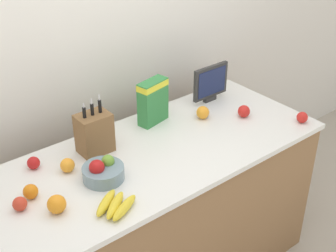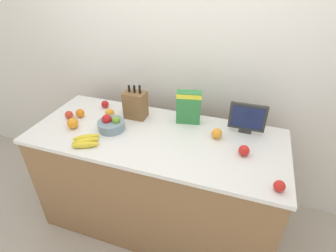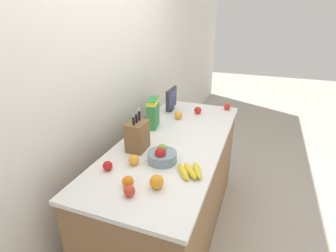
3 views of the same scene
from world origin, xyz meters
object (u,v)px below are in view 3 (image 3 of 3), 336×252
object	(u,v)px
banana_bunch	(190,171)
orange_near_bowl	(157,182)
fruit_bowl	(162,156)
apple_rear	(198,110)
orange_front_right	(134,160)
knife_block	(137,136)
cereal_box	(153,112)
apple_middle	(130,191)
orange_front_center	(178,115)
apple_leftmost	(227,107)
small_monitor	(171,99)
orange_mid_right	(128,182)
apple_by_knife_block	(108,166)

from	to	relation	value
banana_bunch	orange_near_bowl	xyz separation A→B (m)	(-0.21, 0.14, 0.02)
fruit_bowl	apple_rear	world-z (taller)	fruit_bowl
banana_bunch	orange_front_right	world-z (taller)	orange_front_right
knife_block	cereal_box	xyz separation A→B (m)	(0.42, 0.06, 0.03)
banana_bunch	apple_middle	distance (m)	0.42
fruit_bowl	orange_front_center	distance (m)	0.79
apple_leftmost	orange_near_bowl	distance (m)	1.49
apple_middle	orange_front_center	distance (m)	1.19
fruit_bowl	banana_bunch	size ratio (longest dim) A/B	0.89
apple_rear	apple_middle	xyz separation A→B (m)	(-1.39, 0.03, -0.00)
small_monitor	orange_front_center	distance (m)	0.25
orange_near_bowl	orange_mid_right	bearing A→B (deg)	106.49
cereal_box	orange_front_center	size ratio (longest dim) A/B	3.41
orange_near_bowl	knife_block	bearing A→B (deg)	39.20
banana_bunch	orange_front_right	xyz separation A→B (m)	(-0.03, 0.38, 0.01)
apple_rear	cereal_box	bearing A→B (deg)	147.58
small_monitor	orange_front_center	world-z (taller)	small_monitor
orange_mid_right	knife_block	bearing A→B (deg)	19.24
orange_front_center	orange_front_right	size ratio (longest dim) A/B	1.07
orange_front_center	orange_front_right	bearing A→B (deg)	178.63
orange_mid_right	orange_near_bowl	world-z (taller)	orange_near_bowl
cereal_box	apple_leftmost	xyz separation A→B (m)	(0.67, -0.55, -0.11)
apple_middle	apple_rear	bearing A→B (deg)	-1.33
cereal_box	apple_by_knife_block	xyz separation A→B (m)	(-0.75, -0.00, -0.11)
orange_front_center	banana_bunch	bearing A→B (deg)	-156.96
knife_block	cereal_box	world-z (taller)	knife_block
banana_bunch	apple_by_knife_block	distance (m)	0.53
apple_rear	apple_middle	bearing A→B (deg)	178.67
banana_bunch	apple_by_knife_block	world-z (taller)	apple_by_knife_block
banana_bunch	orange_front_right	size ratio (longest dim) A/B	3.17
knife_block	apple_by_knife_block	distance (m)	0.34
apple_by_knife_block	orange_front_center	xyz separation A→B (m)	(1.00, -0.15, 0.01)
apple_leftmost	orange_front_center	xyz separation A→B (m)	(-0.42, 0.40, 0.01)
apple_middle	orange_front_center	world-z (taller)	orange_front_center
cereal_box	apple_rear	xyz separation A→B (m)	(0.46, -0.29, -0.11)
apple_rear	orange_near_bowl	bearing A→B (deg)	-176.33
orange_near_bowl	apple_by_knife_block	bearing A→B (deg)	80.51
apple_rear	knife_block	bearing A→B (deg)	165.21
apple_middle	apple_leftmost	world-z (taller)	same
fruit_bowl	orange_front_center	xyz separation A→B (m)	(0.78, 0.14, -0.00)
banana_bunch	apple_leftmost	world-z (taller)	apple_leftmost
apple_middle	orange_near_bowl	size ratio (longest dim) A/B	0.77
small_monitor	orange_mid_right	size ratio (longest dim) A/B	3.76
orange_mid_right	apple_leftmost	bearing A→B (deg)	-12.58
apple_rear	apple_leftmost	bearing A→B (deg)	-50.39
knife_block	fruit_bowl	size ratio (longest dim) A/B	1.59
cereal_box	apple_rear	world-z (taller)	cereal_box
small_monitor	fruit_bowl	world-z (taller)	small_monitor
knife_block	cereal_box	size ratio (longest dim) A/B	1.23
knife_block	orange_near_bowl	xyz separation A→B (m)	(-0.38, -0.31, -0.07)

